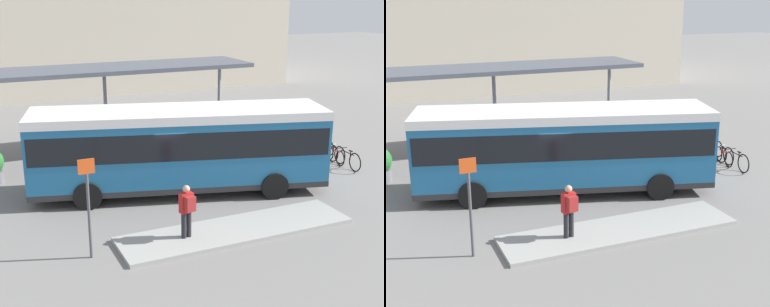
# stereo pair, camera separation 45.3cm
# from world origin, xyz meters

# --- Properties ---
(ground_plane) EXTENTS (120.00, 120.00, 0.00)m
(ground_plane) POSITION_xyz_m (0.00, 0.00, 0.00)
(ground_plane) COLOR slate
(curb_island) EXTENTS (7.24, 1.80, 0.12)m
(curb_island) POSITION_xyz_m (0.27, -3.83, 0.06)
(curb_island) COLOR #9E9E99
(curb_island) RESTS_ON ground_plane
(city_bus) EXTENTS (10.57, 5.14, 3.02)m
(city_bus) POSITION_xyz_m (0.01, -0.00, 1.77)
(city_bus) COLOR #1E6093
(city_bus) RESTS_ON ground_plane
(pedestrian_waiting) EXTENTS (0.42, 0.45, 1.59)m
(pedestrian_waiting) POSITION_xyz_m (-1.34, -3.83, 1.03)
(pedestrian_waiting) COLOR #232328
(pedestrian_waiting) RESTS_ON curb_island
(bicycle_black) EXTENTS (0.48, 1.81, 0.78)m
(bicycle_black) POSITION_xyz_m (7.32, -0.28, 0.39)
(bicycle_black) COLOR black
(bicycle_black) RESTS_ON ground_plane
(bicycle_red) EXTENTS (0.48, 1.54, 0.67)m
(bicycle_red) POSITION_xyz_m (7.26, 0.44, 0.34)
(bicycle_red) COLOR black
(bicycle_red) RESTS_ON ground_plane
(bicycle_white) EXTENTS (0.48, 1.77, 0.76)m
(bicycle_white) POSITION_xyz_m (7.29, 1.15, 0.38)
(bicycle_white) COLOR black
(bicycle_white) RESTS_ON ground_plane
(bicycle_orange) EXTENTS (0.48, 1.70, 0.73)m
(bicycle_orange) POSITION_xyz_m (7.66, 1.87, 0.37)
(bicycle_orange) COLOR black
(bicycle_orange) RESTS_ON ground_plane
(station_shelter) EXTENTS (13.25, 3.06, 3.77)m
(station_shelter) POSITION_xyz_m (-0.98, 6.09, 3.62)
(station_shelter) COLOR #4C515B
(station_shelter) RESTS_ON ground_plane
(potted_planter_far_side) EXTENTS (0.73, 0.73, 1.28)m
(potted_planter_far_side) POSITION_xyz_m (3.35, 3.92, 0.68)
(potted_planter_far_side) COLOR slate
(potted_planter_far_side) RESTS_ON ground_plane
(platform_sign) EXTENTS (0.44, 0.08, 2.80)m
(platform_sign) POSITION_xyz_m (-4.10, -3.68, 1.56)
(platform_sign) COLOR #4C4C51
(platform_sign) RESTS_ON ground_plane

